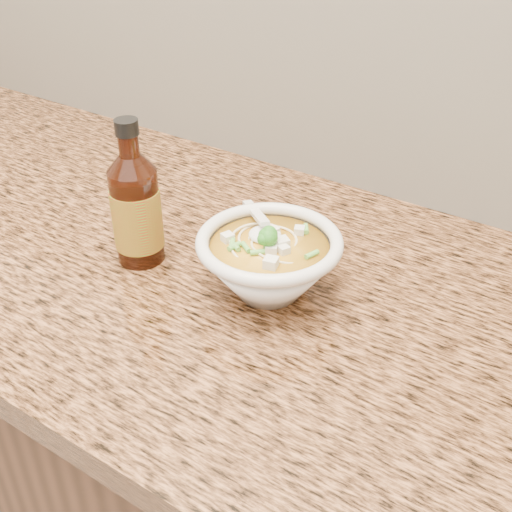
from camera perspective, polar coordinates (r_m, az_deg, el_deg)
The scene contains 4 objects.
cabinet at distance 1.24m, azimuth -3.71°, elevation -18.27°, with size 4.00×0.65×0.86m, color black.
counter_slab at distance 0.93m, azimuth -4.70°, elevation -0.83°, with size 4.00×0.68×0.04m, color #A1653B.
soup_bowl at distance 0.82m, azimuth 1.16°, elevation -0.69°, with size 0.19×0.19×0.10m.
hot_sauce_bottle at distance 0.88m, azimuth -10.60°, elevation 4.05°, with size 0.08×0.08×0.21m.
Camera 1 is at (0.49, 1.08, 1.40)m, focal length 45.00 mm.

